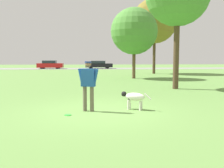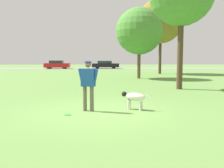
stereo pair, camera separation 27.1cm
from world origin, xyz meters
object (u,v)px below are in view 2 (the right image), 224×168
object	(u,v)px
person	(88,82)
parked_car_red	(57,65)
tree_mid_center	(139,31)
parked_car_black	(105,65)
dog	(134,97)
tree_far_right	(161,21)
frisbee	(67,115)

from	to	relation	value
person	parked_car_red	distance (m)	34.93
tree_mid_center	parked_car_black	world-z (taller)	tree_mid_center
dog	tree_mid_center	world-z (taller)	tree_mid_center
person	parked_car_black	size ratio (longest dim) A/B	0.38
tree_far_right	parked_car_black	distance (m)	16.17
tree_mid_center	parked_car_red	distance (m)	23.30
parked_car_black	tree_mid_center	bearing A→B (deg)	-83.31
tree_mid_center	parked_car_black	xyz separation A→B (m)	(-2.66, 20.66, -3.38)
frisbee	parked_car_black	bearing A→B (deg)	87.41
person	frisbee	distance (m)	1.31
parked_car_black	frisbee	bearing A→B (deg)	-93.23
tree_mid_center	frisbee	bearing A→B (deg)	-106.51
dog	tree_far_right	distance (m)	21.45
frisbee	parked_car_red	distance (m)	35.41
tree_mid_center	tree_far_right	size ratio (longest dim) A/B	0.73
dog	frisbee	bearing A→B (deg)	47.47
parked_car_black	parked_car_red	bearing A→B (deg)	-179.67
dog	tree_far_right	bearing A→B (deg)	-76.78
frisbee	tree_mid_center	distance (m)	15.46
person	frisbee	size ratio (longest dim) A/B	7.54
dog	parked_car_black	distance (m)	34.21
person	tree_far_right	size ratio (longest dim) A/B	0.20
dog	parked_car_red	xyz separation A→B (m)	(-8.43, 34.07, 0.23)
dog	parked_car_black	world-z (taller)	parked_car_black
person	parked_car_black	bearing A→B (deg)	106.73
person	tree_far_right	bearing A→B (deg)	89.58
person	parked_car_red	xyz separation A→B (m)	(-6.88, 34.25, -0.34)
dog	frisbee	size ratio (longest dim) A/B	4.54
dog	parked_car_red	world-z (taller)	parked_car_red
frisbee	parked_car_red	world-z (taller)	parked_car_red
dog	parked_car_red	size ratio (longest dim) A/B	0.25
parked_car_red	frisbee	bearing A→B (deg)	-79.21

